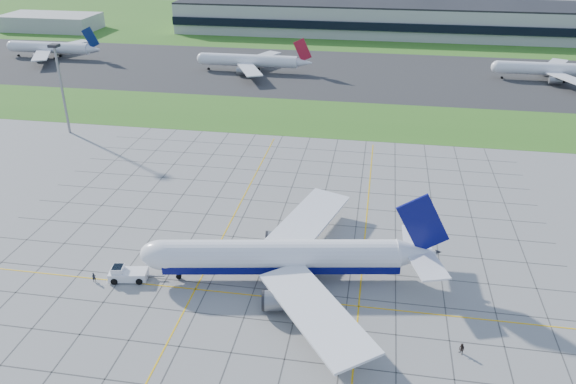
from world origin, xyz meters
name	(u,v)px	position (x,y,z in m)	size (l,w,h in m)	color
ground	(255,288)	(0.00, 0.00, 0.00)	(1400.00, 1400.00, 0.00)	gray
grass_median	(317,118)	(0.00, 90.00, 0.02)	(700.00, 35.00, 0.04)	#356D1F
asphalt_taxiway	(334,73)	(0.00, 145.00, 0.03)	(700.00, 75.00, 0.04)	#383838
grass_far	(352,24)	(0.00, 255.00, 0.02)	(700.00, 145.00, 0.04)	#356D1F
apron_markings	(270,254)	(0.43, 11.09, 0.02)	(120.00, 130.00, 0.03)	#474744
terminal	(427,19)	(40.00, 229.87, 7.89)	(260.00, 43.00, 15.80)	#B7B7B2
service_block	(51,22)	(-160.00, 210.00, 4.00)	(50.00, 25.00, 8.00)	#B7B7B2
light_mast	(60,78)	(-70.00, 65.00, 16.18)	(2.50, 2.50, 25.60)	gray
airliner	(283,257)	(4.41, 3.66, 4.59)	(53.04, 53.30, 16.80)	white
pushback_tug	(127,274)	(-22.77, -1.19, 1.19)	(9.71, 4.27, 2.67)	white
crew_near	(94,277)	(-28.16, -2.76, 0.88)	(0.64, 0.42, 1.76)	black
crew_far	(462,349)	(33.41, -10.62, 0.94)	(0.91, 0.71, 1.88)	black
distant_jet_0	(51,48)	(-124.59, 149.69, 4.49)	(41.53, 42.66, 14.08)	white
distant_jet_1	(251,61)	(-33.15, 141.27, 4.49)	(44.49, 42.66, 14.08)	white
distant_jet_2	(557,69)	(84.01, 147.20, 4.49)	(47.92, 42.66, 14.08)	white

